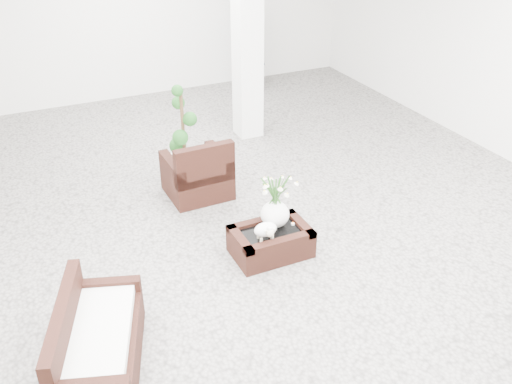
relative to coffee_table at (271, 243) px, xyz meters
name	(u,v)px	position (x,y,z in m)	size (l,w,h in m)	color
ground	(253,231)	(0.01, 0.53, -0.16)	(11.00, 11.00, 0.00)	gray
column	(247,32)	(1.21, 3.33, 1.59)	(0.40, 0.40, 3.50)	white
coffee_table	(271,243)	(0.00, 0.00, 0.00)	(0.90, 0.60, 0.31)	black
sheep_figurine	(265,231)	(-0.12, -0.10, 0.26)	(0.28, 0.23, 0.21)	white
planter_narcissus	(275,196)	(0.10, 0.10, 0.56)	(0.44, 0.44, 0.80)	white
tealight	(293,224)	(0.30, 0.02, 0.17)	(0.04, 0.04, 0.03)	white
armchair	(196,166)	(-0.30, 1.72, 0.28)	(0.82, 0.79, 0.88)	black
loveseat	(99,337)	(-2.17, -0.93, 0.21)	(1.38, 0.66, 0.74)	black
topiary	(183,135)	(-0.31, 2.18, 0.57)	(0.39, 0.39, 1.45)	#184616
shopper	(252,43)	(2.24, 5.40, 0.81)	(0.70, 0.46, 1.92)	navy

